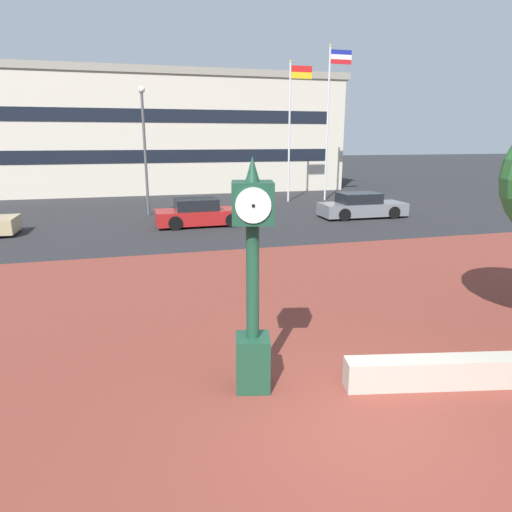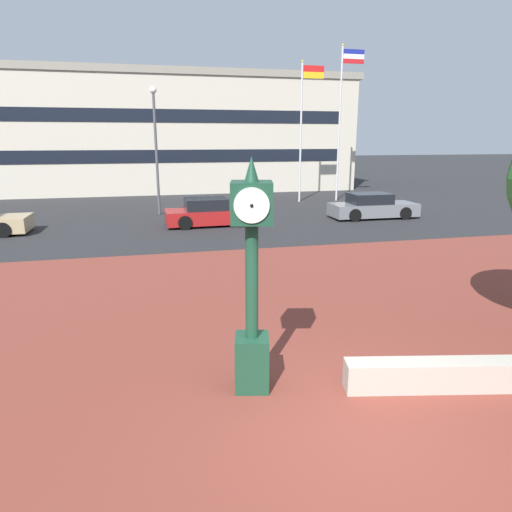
# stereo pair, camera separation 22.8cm
# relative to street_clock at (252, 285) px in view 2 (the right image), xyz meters

# --- Properties ---
(ground_plane) EXTENTS (200.00, 200.00, 0.00)m
(ground_plane) POSITION_rel_street_clock_xyz_m (1.24, -1.58, -1.78)
(ground_plane) COLOR #262628
(plaza_brick_paving) EXTENTS (44.00, 15.09, 0.01)m
(plaza_brick_paving) POSITION_rel_street_clock_xyz_m (1.24, 1.96, -1.77)
(plaza_brick_paving) COLOR brown
(plaza_brick_paving) RESTS_ON ground
(planter_wall) EXTENTS (3.22, 1.04, 0.50)m
(planter_wall) POSITION_rel_street_clock_xyz_m (3.02, -0.76, -1.53)
(planter_wall) COLOR #ADA393
(planter_wall) RESTS_ON ground
(street_clock) EXTENTS (0.73, 0.77, 3.75)m
(street_clock) POSITION_rel_street_clock_xyz_m (0.00, 0.00, 0.00)
(street_clock) COLOR #19422D
(street_clock) RESTS_ON ground
(car_street_mid) EXTENTS (4.45, 1.84, 1.28)m
(car_street_mid) POSITION_rel_street_clock_xyz_m (9.70, 14.78, -1.21)
(car_street_mid) COLOR slate
(car_street_mid) RESTS_ON ground
(car_street_far) EXTENTS (4.25, 1.92, 1.28)m
(car_street_far) POSITION_rel_street_clock_xyz_m (1.25, 14.65, -1.21)
(car_street_far) COLOR maroon
(car_street_far) RESTS_ON ground
(flagpole_primary) EXTENTS (1.48, 0.14, 8.61)m
(flagpole_primary) POSITION_rel_street_clock_xyz_m (8.17, 21.68, 3.15)
(flagpole_primary) COLOR silver
(flagpole_primary) RESTS_ON ground
(flagpole_secondary) EXTENTS (1.53, 0.14, 9.63)m
(flagpole_secondary) POSITION_rel_street_clock_xyz_m (10.76, 21.68, 3.75)
(flagpole_secondary) COLOR silver
(flagpole_secondary) RESTS_ON ground
(civic_building) EXTENTS (30.65, 11.48, 8.81)m
(civic_building) POSITION_rel_street_clock_xyz_m (-0.57, 32.83, 2.64)
(civic_building) COLOR beige
(civic_building) RESTS_ON ground
(street_lamp_post) EXTENTS (0.36, 0.36, 6.57)m
(street_lamp_post) POSITION_rel_street_clock_xyz_m (-0.98, 18.49, 2.24)
(street_lamp_post) COLOR #4C4C51
(street_lamp_post) RESTS_ON ground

